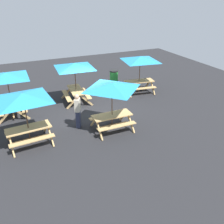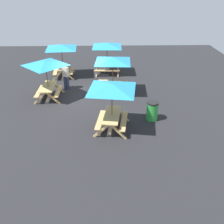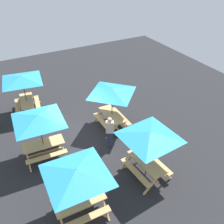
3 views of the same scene
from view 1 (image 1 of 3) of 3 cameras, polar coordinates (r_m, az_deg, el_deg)
The scene contains 8 objects.
ground_plane at distance 13.18m, azimuth -4.43°, elevation -0.33°, with size 24.77×24.77×0.00m, color #232326.
picnic_table_0 at distance 15.40m, azimuth 6.45°, elevation 11.44°, with size 2.80×2.80×2.34m.
picnic_table_1 at distance 14.00m, azimuth -8.54°, elevation 9.83°, with size 2.82×2.82×2.34m.
picnic_table_2 at distance 10.81m, azimuth 0.00°, elevation 5.19°, with size 2.01×2.01×2.34m.
picnic_table_3 at distance 10.31m, azimuth -19.56°, elevation 2.53°, with size 2.82×2.82×2.34m.
picnic_table_4 at distance 13.24m, azimuth -22.95°, elevation 7.08°, with size 2.83×2.83×2.34m.
trash_bin_green at distance 17.18m, azimuth 0.43°, elevation 7.95°, with size 0.59×0.59×0.98m.
person_standing at distance 11.55m, azimuth -7.85°, elevation 0.41°, with size 0.37×0.42×1.67m.
Camera 1 is at (3.89, 11.14, 5.85)m, focal length 40.00 mm.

